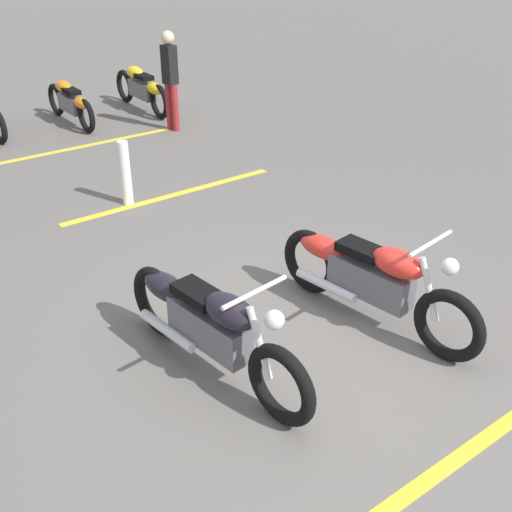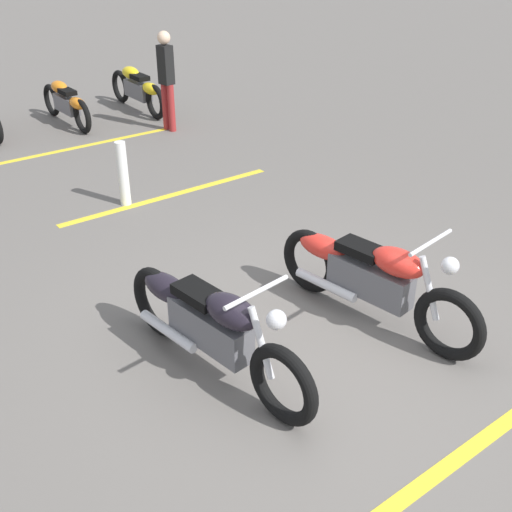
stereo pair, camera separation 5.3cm
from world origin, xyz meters
The scene contains 10 objects.
ground_plane centered at (0.00, 0.00, 0.00)m, with size 60.00×60.00×0.00m, color #66605B.
motorcycle_bright_foreground centered at (0.08, -0.79, 0.46)m, with size 2.23×0.64×1.04m.
motorcycle_dark_foreground centered at (0.37, 0.81, 0.46)m, with size 2.23×0.62×1.04m.
motorcycle_row_far_left centered at (7.77, -2.66, 0.44)m, with size 2.15×0.30×0.81m.
motorcycle_row_left centered at (7.76, -1.19, 0.41)m, with size 1.99×0.25×0.75m.
bystander_secondary centered at (6.34, -2.46, 0.95)m, with size 0.29×0.22×1.70m.
bollard_post centered at (3.90, -0.28, 0.43)m, with size 0.14×0.14×0.86m, color white.
parking_stripe_near centered at (-1.53, 0.22, 0.00)m, with size 3.20×0.12×0.01m, color yellow.
parking_stripe_mid centered at (3.78, -0.88, 0.00)m, with size 3.20×0.12×0.01m, color yellow.
parking_stripe_far centered at (6.47, -0.94, 0.00)m, with size 3.20×0.12×0.01m, color yellow.
Camera 1 is at (-3.16, 3.06, 3.39)m, focal length 43.60 mm.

